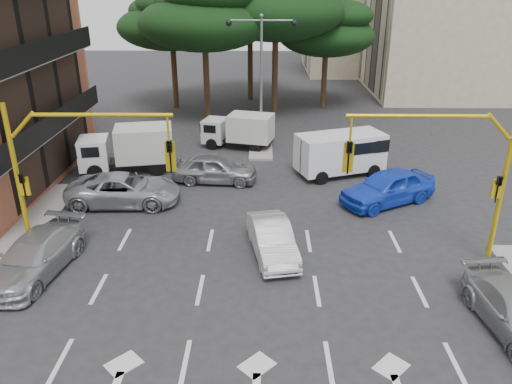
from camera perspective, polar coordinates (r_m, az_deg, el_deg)
ground at (r=17.40m, az=0.27°, el=-11.15°), size 120.00×120.00×0.00m
median_strip at (r=31.88m, az=0.57°, el=5.50°), size 1.40×6.00×0.15m
pine_left_near at (r=36.59m, az=-5.90°, el=19.74°), size 9.15×9.15×10.23m
pine_center at (r=38.33m, az=2.39°, el=21.03°), size 9.98×9.98×11.16m
pine_left_far at (r=41.01m, az=-9.62°, el=18.96°), size 8.32×8.32×9.30m
pine_right at (r=40.75m, az=8.19°, el=18.04°), size 7.49×7.49×8.37m
pine_back at (r=43.36m, az=-0.61°, el=20.41°), size 9.15×9.15×10.23m
signal_mast_right at (r=18.62m, az=21.82°, el=2.92°), size 5.79×0.37×6.00m
signal_mast_left at (r=18.72m, az=-20.99°, el=3.15°), size 5.79×0.37×6.00m
street_lamp_center at (r=30.66m, az=0.61°, el=15.07°), size 4.16×0.36×7.77m
car_white_hatch at (r=19.13m, az=1.87°, el=-5.40°), size 2.13×4.20×1.32m
car_blue_compact at (r=24.16m, az=14.84°, el=0.56°), size 5.08×4.00×1.62m
car_silver_wagon at (r=19.61m, az=-23.95°, el=-6.72°), size 2.66×5.04×1.39m
car_silver_cross_a at (r=24.10m, az=-14.85°, el=0.27°), size 5.26×2.54×1.45m
car_silver_cross_b at (r=25.93m, az=-4.71°, el=2.70°), size 4.47×2.10×1.48m
van_white at (r=27.11m, az=9.58°, el=4.30°), size 5.02×3.51×2.30m
box_truck_a at (r=28.04m, az=-14.46°, el=4.72°), size 5.35×3.03×2.48m
box_truck_b at (r=31.14m, az=-2.03°, el=6.99°), size 4.70×2.86×2.16m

